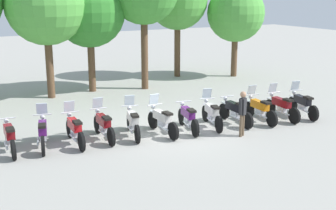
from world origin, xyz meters
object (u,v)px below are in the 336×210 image
at_px(tree_3, 89,12).
at_px(motorcycle_3, 103,125).
at_px(motorcycle_10, 281,106).
at_px(tree_5, 178,0).
at_px(motorcycle_9, 260,109).
at_px(tree_2, 46,5).
at_px(motorcycle_7, 212,113).
at_px(motorcycle_8, 235,111).
at_px(motorcycle_11, 302,104).
at_px(motorcycle_1, 43,132).
at_px(person_0, 243,110).
at_px(motorcycle_2, 75,129).
at_px(motorcycle_6, 188,117).
at_px(tree_6, 236,13).
at_px(motorcycle_5, 162,120).
at_px(motorcycle_4, 133,122).
at_px(motorcycle_0, 10,137).

bearing_deg(tree_3, motorcycle_3, -106.26).
distance_m(motorcycle_10, tree_5, 10.85).
relative_size(motorcycle_9, tree_2, 0.35).
bearing_deg(motorcycle_10, motorcycle_7, 86.39).
xyz_separation_m(motorcycle_8, motorcycle_11, (3.11, -0.43, 0.01)).
relative_size(motorcycle_1, motorcycle_8, 0.98).
bearing_deg(person_0, motorcycle_10, 83.40).
relative_size(motorcycle_2, tree_5, 0.35).
bearing_deg(tree_3, motorcycle_6, -83.60).
xyz_separation_m(motorcycle_1, tree_6, (13.21, 7.34, 3.23)).
relative_size(motorcycle_3, motorcycle_8, 1.00).
bearing_deg(motorcycle_5, motorcycle_9, -96.75).
height_order(motorcycle_4, tree_5, tree_5).
distance_m(motorcycle_1, motorcycle_5, 4.17).
bearing_deg(tree_5, tree_6, -27.40).
xyz_separation_m(motorcycle_9, tree_5, (1.88, 9.95, 3.99)).
relative_size(motorcycle_3, motorcycle_9, 1.00).
bearing_deg(motorcycle_3, motorcycle_9, -95.36).
relative_size(tree_3, tree_6, 1.07).
xyz_separation_m(motorcycle_7, person_0, (0.30, -1.49, 0.43)).
xyz_separation_m(motorcycle_8, tree_3, (-2.97, 8.20, 3.52)).
height_order(motorcycle_3, motorcycle_8, motorcycle_3).
bearing_deg(motorcycle_7, motorcycle_10, -83.17).
bearing_deg(motorcycle_9, motorcycle_5, 89.28).
relative_size(motorcycle_11, tree_5, 0.34).
height_order(motorcycle_0, tree_3, tree_3).
bearing_deg(motorcycle_0, motorcycle_1, -91.20).
relative_size(motorcycle_9, motorcycle_10, 1.00).
height_order(motorcycle_5, motorcycle_7, same).
bearing_deg(motorcycle_0, motorcycle_7, -93.52).
relative_size(motorcycle_1, person_0, 1.32).
height_order(motorcycle_4, motorcycle_9, same).
bearing_deg(tree_5, motorcycle_11, -88.92).
bearing_deg(motorcycle_9, motorcycle_8, 83.04).
relative_size(motorcycle_5, motorcycle_8, 1.00).
bearing_deg(tree_5, person_0, -108.16).
xyz_separation_m(tree_2, tree_5, (8.12, 1.95, 0.09)).
bearing_deg(motorcycle_2, motorcycle_11, -94.26).
height_order(motorcycle_7, tree_5, tree_5).
relative_size(motorcycle_4, motorcycle_10, 0.98).
bearing_deg(motorcycle_8, motorcycle_0, 85.35).
relative_size(motorcycle_6, motorcycle_10, 0.99).
height_order(motorcycle_0, motorcycle_3, motorcycle_3).
xyz_separation_m(motorcycle_0, motorcycle_8, (8.28, -0.87, 0.00)).
bearing_deg(motorcycle_6, motorcycle_7, -78.81).
distance_m(motorcycle_7, tree_6, 11.14).
distance_m(motorcycle_9, motorcycle_11, 2.08).
xyz_separation_m(motorcycle_7, motorcycle_10, (3.10, -0.43, 0.00)).
xyz_separation_m(motorcycle_10, person_0, (-2.80, -1.06, 0.43)).
xyz_separation_m(motorcycle_6, motorcycle_7, (1.04, -0.02, 0.01)).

